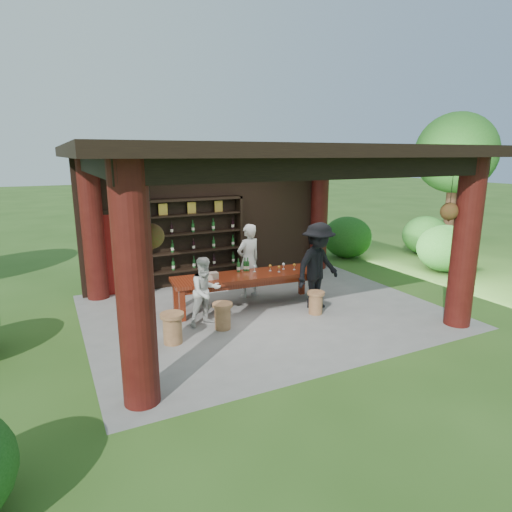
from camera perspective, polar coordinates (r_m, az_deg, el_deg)
name	(u,v)px	position (r m, az deg, el deg)	size (l,w,h in m)	color
ground	(264,311)	(9.47, 1.08, -7.29)	(90.00, 90.00, 0.00)	#2D5119
pavilion	(255,212)	(9.32, -0.15, 5.90)	(7.50, 6.00, 3.60)	slate
wine_shelf	(193,243)	(11.05, -8.35, 1.79)	(2.60, 0.40, 2.29)	black
tasting_table	(247,279)	(9.55, -1.18, -3.11)	(3.39, 1.13, 0.75)	#581B0C
stool_near_left	(223,315)	(8.47, -4.48, -7.89)	(0.40, 0.40, 0.52)	brown
stool_near_right	(316,302)	(9.31, 7.97, -6.10)	(0.37, 0.37, 0.49)	brown
stool_far_left	(172,327)	(7.97, -11.07, -9.32)	(0.43, 0.43, 0.57)	brown
host	(248,261)	(10.14, -1.01, -0.65)	(0.65, 0.42, 1.77)	silver
guest_woman	(206,291)	(8.56, -6.74, -4.72)	(0.68, 0.53, 1.39)	beige
guest_man	(318,266)	(9.44, 8.26, -1.36)	(1.25, 0.72, 1.93)	black
table_bottles	(244,265)	(9.73, -1.65, -1.14)	(0.30, 0.11, 0.31)	#194C1E
table_glasses	(276,267)	(9.80, 2.73, -1.53)	(0.96, 0.34, 0.15)	silver
napkin_basket	(212,276)	(9.19, -5.92, -2.64)	(0.26, 0.18, 0.14)	#BF6672
shrubs	(292,272)	(10.52, 4.89, -2.13)	(19.31, 8.46, 1.36)	#194C14
trees	(362,154)	(11.55, 14.00, 13.12)	(21.60, 10.65, 4.80)	#3F2819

